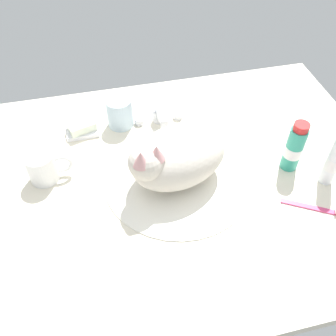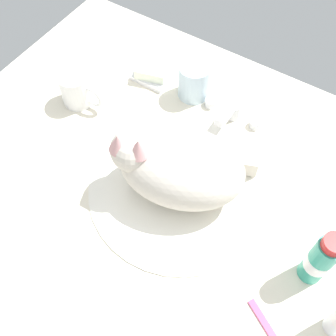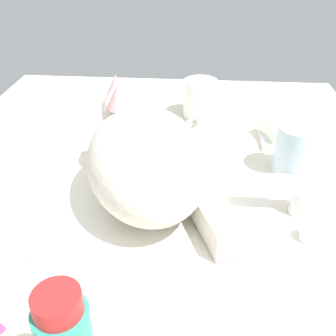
% 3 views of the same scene
% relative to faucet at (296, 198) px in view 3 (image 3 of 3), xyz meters
% --- Properties ---
extents(ground_plane, '(1.10, 0.83, 0.03)m').
position_rel_faucet_xyz_m(ground_plane, '(0.00, -0.22, -0.04)').
color(ground_plane, silver).
extents(sink_basin, '(0.37, 0.37, 0.01)m').
position_rel_faucet_xyz_m(sink_basin, '(0.00, -0.22, -0.02)').
color(sink_basin, white).
rests_on(sink_basin, ground_plane).
extents(faucet, '(0.14, 0.09, 0.06)m').
position_rel_faucet_xyz_m(faucet, '(0.00, 0.00, 0.00)').
color(faucet, silver).
rests_on(faucet, ground_plane).
extents(cat, '(0.28, 0.25, 0.16)m').
position_rel_faucet_xyz_m(cat, '(-0.01, -0.22, 0.05)').
color(cat, beige).
rests_on(cat, sink_basin).
extents(coffee_mug, '(0.11, 0.07, 0.08)m').
position_rel_faucet_xyz_m(coffee_mug, '(-0.32, -0.14, 0.01)').
color(coffee_mug, white).
rests_on(coffee_mug, ground_plane).
extents(rinse_cup, '(0.07, 0.07, 0.09)m').
position_rel_faucet_xyz_m(rinse_cup, '(-0.11, 0.02, 0.02)').
color(rinse_cup, silver).
rests_on(rinse_cup, ground_plane).
extents(soap_dish, '(0.09, 0.06, 0.01)m').
position_rel_faucet_xyz_m(soap_dish, '(-0.22, 0.01, -0.02)').
color(soap_dish, white).
rests_on(soap_dish, ground_plane).
extents(soap_bar, '(0.08, 0.07, 0.02)m').
position_rel_faucet_xyz_m(soap_bar, '(-0.22, 0.01, -0.00)').
color(soap_bar, silver).
rests_on(soap_bar, soap_dish).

